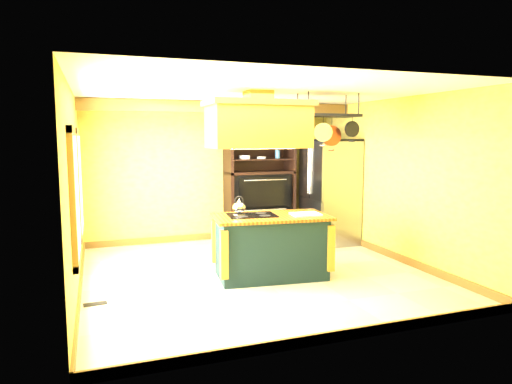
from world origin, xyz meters
TOP-DOWN VIEW (x-y plane):
  - floor at (0.00, 0.00)m, footprint 5.00×5.00m
  - ceiling at (0.00, 0.00)m, footprint 5.00×5.00m
  - wall_back at (0.00, 2.50)m, footprint 5.00×0.02m
  - wall_front at (0.00, -2.50)m, footprint 5.00×0.02m
  - wall_left at (-2.50, 0.00)m, footprint 0.02×5.00m
  - wall_right at (2.50, 0.00)m, footprint 0.02×5.00m
  - ceiling_beam at (0.00, 1.70)m, footprint 5.00×0.15m
  - window_near at (-2.47, -0.80)m, footprint 0.06×1.06m
  - window_far at (-2.47, 0.60)m, footprint 0.06×1.06m
  - kitchen_island at (0.16, -0.23)m, footprint 1.75×1.09m
  - range_hood at (-0.04, -0.24)m, footprint 1.47×0.83m
  - pot_rack at (1.07, -0.23)m, footprint 0.97×0.46m
  - refrigerator at (2.05, 1.48)m, footprint 0.85×1.01m
  - hutch at (0.86, 2.24)m, footprint 1.35×0.61m
  - floor_register at (-2.30, -0.57)m, footprint 0.29×0.14m

SIDE VIEW (x-z plane):
  - floor at x=0.00m, z-range 0.00..0.00m
  - floor_register at x=-2.30m, z-range 0.00..0.01m
  - kitchen_island at x=0.16m, z-range -0.09..1.02m
  - hutch at x=0.86m, z-range -0.28..2.12m
  - refrigerator at x=2.05m, z-range -0.02..1.95m
  - wall_back at x=0.00m, z-range 0.00..2.70m
  - wall_front at x=0.00m, z-range 0.00..2.70m
  - wall_left at x=-2.50m, z-range 0.00..2.70m
  - wall_right at x=2.50m, z-range 0.00..2.70m
  - window_near at x=-2.47m, z-range 0.62..2.18m
  - window_far at x=-2.47m, z-range 0.62..2.18m
  - range_hood at x=-0.04m, z-range 1.85..2.65m
  - pot_rack at x=1.07m, z-range 1.89..2.67m
  - ceiling_beam at x=0.00m, z-range 2.49..2.69m
  - ceiling at x=0.00m, z-range 2.70..2.70m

